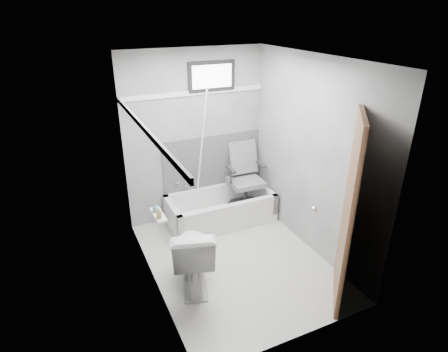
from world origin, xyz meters
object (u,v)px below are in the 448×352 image
toilet (193,254)px  door (391,223)px  soap_bottle_b (155,207)px  soap_bottle_a (159,213)px  office_chair (246,177)px  bathtub (221,208)px

toilet → door: 2.04m
toilet → soap_bottle_b: 0.68m
toilet → soap_bottle_a: (-0.32, 0.05, 0.57)m
toilet → door: (1.60, -1.10, 0.61)m
office_chair → soap_bottle_b: 1.89m
office_chair → door: size_ratio=0.48×
soap_bottle_a → soap_bottle_b: bearing=90.0°
office_chair → soap_bottle_b: size_ratio=10.75×
office_chair → soap_bottle_b: (-1.58, -0.97, 0.36)m
soap_bottle_b → office_chair: bearing=31.5°
bathtub → soap_bottle_b: 1.65m
door → bathtub: bearing=109.1°
office_chair → door: door is taller
office_chair → toilet: size_ratio=1.19×
bathtub → office_chair: office_chair is taller
bathtub → soap_bottle_b: (-1.15, -0.92, 0.75)m
office_chair → soap_bottle_a: size_ratio=8.87×
office_chair → door: 2.32m
soap_bottle_a → bathtub: bearing=42.6°
bathtub → door: 2.47m
bathtub → soap_bottle_b: soap_bottle_b is taller
toilet → soap_bottle_a: bearing=8.9°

